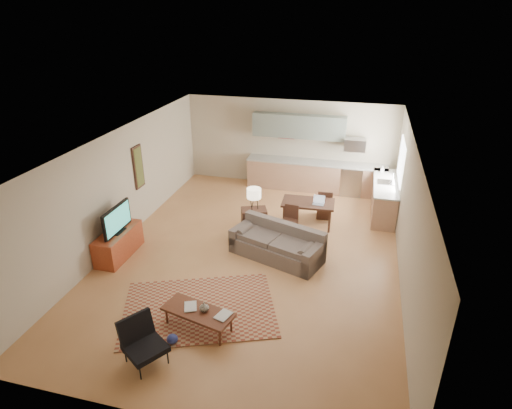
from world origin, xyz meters
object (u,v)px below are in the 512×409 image
(coffee_table, at_px, (199,319))
(console_table, at_px, (254,222))
(sofa, at_px, (277,243))
(armchair, at_px, (145,344))
(dining_table, at_px, (308,214))
(tv_credenza, at_px, (119,243))

(coffee_table, xyz_separation_m, console_table, (0.10, 3.56, 0.16))
(sofa, relative_size, console_table, 3.06)
(armchair, xyz_separation_m, dining_table, (1.83, 5.39, -0.05))
(coffee_table, distance_m, dining_table, 4.60)
(coffee_table, bearing_deg, armchair, -103.70)
(dining_table, bearing_deg, console_table, -147.80)
(armchair, bearing_deg, dining_table, 14.95)
(armchair, relative_size, dining_table, 0.58)
(tv_credenza, relative_size, dining_table, 1.02)
(tv_credenza, bearing_deg, armchair, -52.78)
(sofa, relative_size, armchair, 2.81)
(armchair, relative_size, tv_credenza, 0.58)
(coffee_table, relative_size, dining_table, 0.97)
(tv_credenza, bearing_deg, sofa, 13.11)
(coffee_table, xyz_separation_m, dining_table, (1.31, 4.41, 0.14))
(sofa, relative_size, tv_credenza, 1.61)
(sofa, height_order, console_table, sofa)
(coffee_table, height_order, tv_credenza, tv_credenza)
(coffee_table, height_order, armchair, armchair)
(sofa, bearing_deg, tv_credenza, -147.25)
(console_table, distance_m, dining_table, 1.49)
(console_table, relative_size, dining_table, 0.54)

